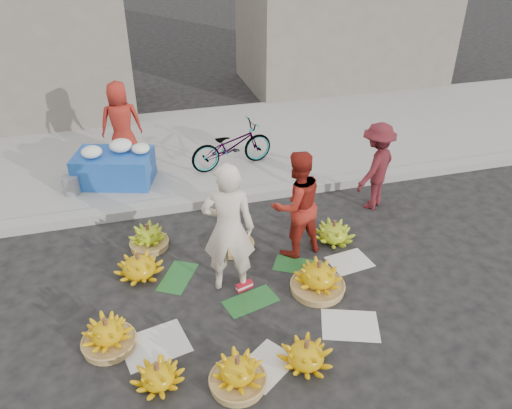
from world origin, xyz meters
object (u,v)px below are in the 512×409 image
object	(u,v)px
vendor_cream	(228,229)
bicycle	(232,145)
banana_bunch_4	(318,278)
flower_table	(115,166)
banana_bunch_0	(108,335)

from	to	relation	value
vendor_cream	bicycle	xyz separation A→B (m)	(0.75, 3.06, -0.35)
bicycle	vendor_cream	bearing A→B (deg)	155.05
banana_bunch_4	bicycle	xyz separation A→B (m)	(-0.29, 3.44, 0.32)
banana_bunch_4	flower_table	distance (m)	4.11
flower_table	bicycle	world-z (taller)	bicycle
banana_bunch_0	bicycle	bearing A→B (deg)	58.61
banana_bunch_0	flower_table	world-z (taller)	flower_table
banana_bunch_0	bicycle	world-z (taller)	bicycle
flower_table	banana_bunch_4	bearing A→B (deg)	-38.42
banana_bunch_0	bicycle	xyz separation A→B (m)	(2.26, 3.70, 0.35)
banana_bunch_0	banana_bunch_4	bearing A→B (deg)	5.72
vendor_cream	flower_table	xyz separation A→B (m)	(-1.28, 3.01, -0.45)
banana_bunch_4	vendor_cream	xyz separation A→B (m)	(-1.04, 0.38, 0.67)
banana_bunch_0	vendor_cream	xyz separation A→B (m)	(1.51, 0.64, 0.70)
banana_bunch_4	flower_table	xyz separation A→B (m)	(-2.31, 3.39, 0.22)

